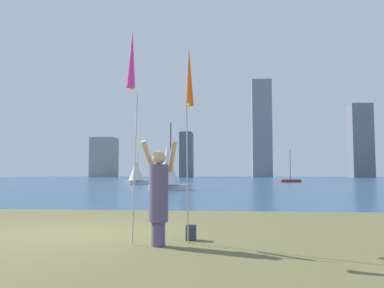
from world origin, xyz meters
The scene contains 12 objects.
ground centered at (0.00, 50.95, -0.06)m, with size 120.00×138.00×0.12m.
person centered at (1.86, -1.31, 0.90)m, with size 0.67×0.49×1.83m.
kite_flag_left centered at (1.39, -1.41, 3.15)m, with size 0.16×0.59×3.78m.
kite_flag_right centered at (2.34, -0.79, 2.97)m, with size 0.16×0.62×3.62m.
bag centered at (2.36, -0.67, 0.14)m, with size 0.18×0.19×0.29m.
sailboat_1 centered at (-1.34, 19.85, 1.63)m, with size 3.03×2.34×4.88m.
sailboat_4 centered at (10.91, 43.81, 0.26)m, with size 2.83×1.50×4.20m.
sailboat_5 centered at (-6.81, 32.87, 1.27)m, with size 2.27×3.10×3.42m.
skyline_tower_0 centered at (-33.70, 103.71, 5.75)m, with size 6.95×6.33×11.50m.
skyline_tower_1 centered at (-8.88, 99.78, 6.16)m, with size 3.17×7.93×12.31m.
skyline_tower_2 centered at (12.20, 103.53, 13.80)m, with size 5.48×4.15×27.59m.
skyline_tower_3 centered at (38.10, 100.37, 9.83)m, with size 5.50×5.39×19.66m.
Camera 1 is at (3.09, -8.01, 1.25)m, focal length 36.57 mm.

